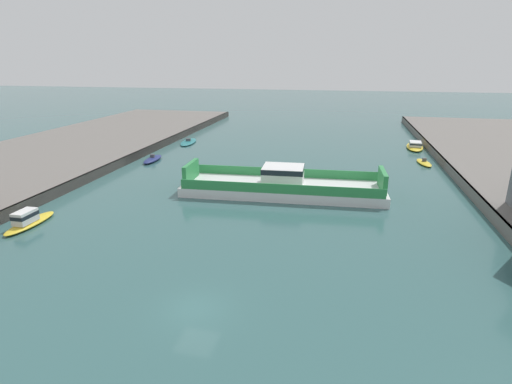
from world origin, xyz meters
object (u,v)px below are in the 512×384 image
moored_boat_mid_left (424,163)px  moored_boat_far_left (28,220)px  moored_boat_near_right (415,146)px  moored_boat_near_left (153,159)px  chain_ferry (283,185)px  moored_boat_mid_right (188,142)px

moored_boat_mid_left → moored_boat_far_left: size_ratio=0.83×
moored_boat_mid_left → moored_boat_far_left: bearing=-140.8°
moored_boat_near_right → moored_boat_far_left: size_ratio=1.34×
moored_boat_near_left → moored_boat_mid_left: size_ratio=1.13×
chain_ferry → moored_boat_mid_left: 26.63m
moored_boat_near_left → moored_boat_mid_right: bearing=89.5°
moored_boat_near_left → moored_boat_far_left: moored_boat_far_left is taller
moored_boat_near_right → moored_boat_mid_right: size_ratio=1.05×
moored_boat_mid_right → moored_boat_far_left: bearing=-90.1°
moored_boat_mid_left → moored_boat_mid_right: bearing=168.7°
moored_boat_mid_right → moored_boat_far_left: 41.88m
moored_boat_mid_left → moored_boat_near_right: bearing=88.0°
moored_boat_near_left → moored_boat_mid_left: moored_boat_near_left is taller
moored_boat_near_left → moored_boat_mid_right: moored_boat_near_left is taller
moored_boat_near_left → moored_boat_mid_left: bearing=9.4°
chain_ferry → moored_boat_near_left: chain_ferry is taller
moored_boat_near_left → moored_boat_near_right: bearing=24.2°
moored_boat_near_left → moored_boat_mid_right: (0.14, 15.05, -0.12)m
moored_boat_near_right → moored_boat_far_left: (-41.65, -45.62, 0.14)m
moored_boat_mid_right → moored_boat_near_right: bearing=5.2°
moored_boat_mid_left → moored_boat_far_left: (-41.23, -33.68, 0.39)m
chain_ferry → moored_boat_mid_right: size_ratio=2.96×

